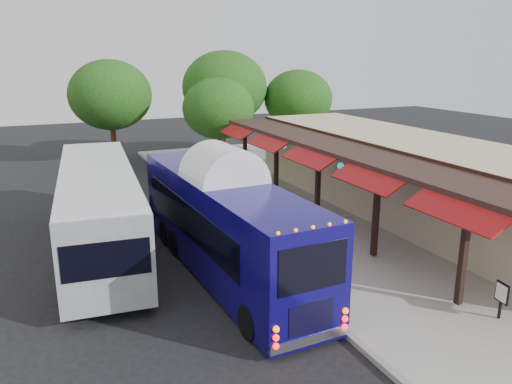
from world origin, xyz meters
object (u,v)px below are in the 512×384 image
coach_bus (224,220)px  ped_b (248,212)px  city_bus (99,206)px  sign_board (502,295)px  ped_a (261,221)px  ped_d (222,163)px  ped_c (277,232)px

coach_bus → ped_b: 3.90m
city_bus → ped_b: city_bus is taller
ped_b → sign_board: size_ratio=1.53×
ped_a → ped_d: bearing=44.9°
ped_c → ped_a: bearing=-133.2°
ped_b → sign_board: (3.56, -9.38, -0.10)m
coach_bus → sign_board: (5.72, -6.26, -1.01)m
coach_bus → city_bus: (-3.58, 3.80, -0.12)m
city_bus → ped_a: bearing=-16.6°
ped_d → sign_board: size_ratio=1.53×
ped_a → ped_d: 11.45m
ped_b → sign_board: bearing=87.6°
ped_c → ped_d: size_ratio=1.17×
ped_d → sign_board: bearing=122.4°
city_bus → sign_board: 13.73m
coach_bus → city_bus: 5.22m
ped_c → sign_board: ped_c is taller
coach_bus → ped_a: (2.05, 1.56, -0.79)m
ped_c → coach_bus: bearing=-37.9°
ped_b → ped_a: bearing=62.7°
ped_c → ped_b: bearing=-135.4°
coach_bus → ped_c: coach_bus is taller
ped_d → ped_c: bearing=107.6°
sign_board → coach_bus: bearing=141.6°
ped_a → coach_bus: bearing=-175.3°
coach_bus → ped_d: bearing=68.0°
ped_a → sign_board: size_ratio=1.77×
ped_c → ped_d: bearing=-144.4°
ped_a → ped_d: size_ratio=1.15×
ped_b → ped_c: 2.93m
coach_bus → ped_a: 2.70m
city_bus → ped_a: size_ratio=6.39×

